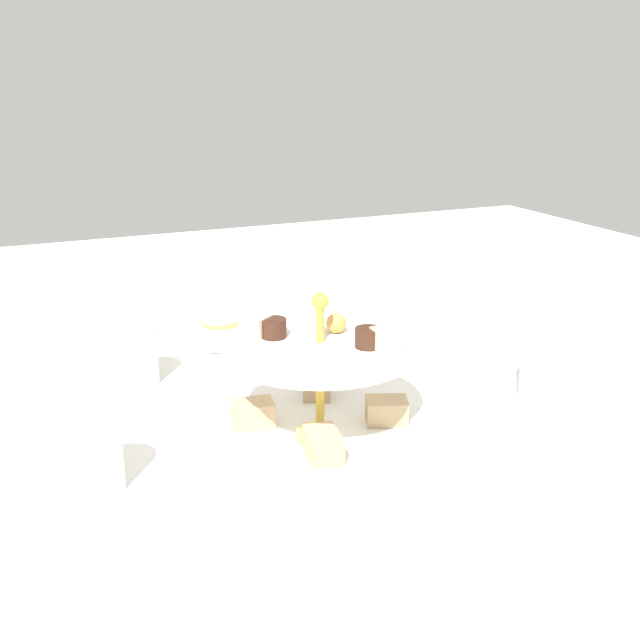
% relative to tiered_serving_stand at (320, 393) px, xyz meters
% --- Properties ---
extents(ground_plane, '(2.40, 2.40, 0.00)m').
position_rel_tiered_serving_stand_xyz_m(ground_plane, '(-0.00, 0.00, -0.05)').
color(ground_plane, silver).
extents(tiered_serving_stand, '(0.27, 0.27, 0.17)m').
position_rel_tiered_serving_stand_xyz_m(tiered_serving_stand, '(0.00, 0.00, 0.00)').
color(tiered_serving_stand, white).
rests_on(tiered_serving_stand, ground_plane).
extents(water_glass_tall_right, '(0.07, 0.07, 0.14)m').
position_rel_tiered_serving_stand_xyz_m(water_glass_tall_right, '(0.06, 0.28, 0.02)').
color(water_glass_tall_right, silver).
rests_on(water_glass_tall_right, ground_plane).
extents(water_glass_short_left, '(0.06, 0.06, 0.08)m').
position_rel_tiered_serving_stand_xyz_m(water_glass_short_left, '(-0.23, -0.18, -0.01)').
color(water_glass_short_left, silver).
rests_on(water_glass_short_left, ground_plane).
extents(teacup_with_saucer, '(0.09, 0.09, 0.05)m').
position_rel_tiered_serving_stand_xyz_m(teacup_with_saucer, '(-0.30, -0.04, -0.02)').
color(teacup_with_saucer, white).
rests_on(teacup_with_saucer, ground_plane).
extents(butter_knife_left, '(0.04, 0.17, 0.00)m').
position_rel_tiered_serving_stand_xyz_m(butter_knife_left, '(0.34, -0.01, -0.05)').
color(butter_knife_left, silver).
rests_on(butter_knife_left, ground_plane).
extents(butter_knife_right, '(0.13, 0.13, 0.00)m').
position_rel_tiered_serving_stand_xyz_m(butter_knife_right, '(-0.26, 0.21, -0.05)').
color(butter_knife_right, silver).
rests_on(butter_knife_right, ground_plane).
extents(water_glass_mid_back, '(0.06, 0.06, 0.08)m').
position_rel_tiered_serving_stand_xyz_m(water_glass_mid_back, '(0.02, -0.26, -0.01)').
color(water_glass_mid_back, silver).
rests_on(water_glass_mid_back, ground_plane).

